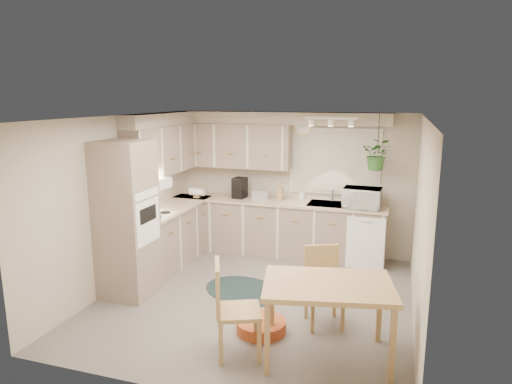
% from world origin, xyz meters
% --- Properties ---
extents(floor, '(4.20, 4.20, 0.00)m').
position_xyz_m(floor, '(0.00, 0.00, 0.00)').
color(floor, '#6A645E').
rests_on(floor, ground).
extents(ceiling, '(4.20, 4.20, 0.00)m').
position_xyz_m(ceiling, '(0.00, 0.00, 2.40)').
color(ceiling, silver).
rests_on(ceiling, wall_back).
extents(wall_back, '(4.00, 0.04, 2.40)m').
position_xyz_m(wall_back, '(0.00, 2.10, 1.20)').
color(wall_back, '#BAAF9A').
rests_on(wall_back, floor).
extents(wall_front, '(4.00, 0.04, 2.40)m').
position_xyz_m(wall_front, '(0.00, -2.10, 1.20)').
color(wall_front, '#BAAF9A').
rests_on(wall_front, floor).
extents(wall_left, '(0.04, 4.20, 2.40)m').
position_xyz_m(wall_left, '(-2.00, 0.00, 1.20)').
color(wall_left, '#BAAF9A').
rests_on(wall_left, floor).
extents(wall_right, '(0.04, 4.20, 2.40)m').
position_xyz_m(wall_right, '(2.00, 0.00, 1.20)').
color(wall_right, '#BAAF9A').
rests_on(wall_right, floor).
extents(base_cab_left, '(0.60, 1.85, 0.90)m').
position_xyz_m(base_cab_left, '(-1.70, 0.88, 0.45)').
color(base_cab_left, gray).
rests_on(base_cab_left, floor).
extents(base_cab_back, '(3.60, 0.60, 0.90)m').
position_xyz_m(base_cab_back, '(-0.20, 1.80, 0.45)').
color(base_cab_back, gray).
rests_on(base_cab_back, floor).
extents(counter_left, '(0.64, 1.89, 0.04)m').
position_xyz_m(counter_left, '(-1.69, 0.88, 0.92)').
color(counter_left, tan).
rests_on(counter_left, base_cab_left).
extents(counter_back, '(3.64, 0.64, 0.04)m').
position_xyz_m(counter_back, '(-0.20, 1.79, 0.92)').
color(counter_back, tan).
rests_on(counter_back, base_cab_back).
extents(oven_stack, '(0.65, 0.65, 2.10)m').
position_xyz_m(oven_stack, '(-1.68, -0.38, 1.05)').
color(oven_stack, gray).
rests_on(oven_stack, floor).
extents(wall_oven_face, '(0.02, 0.56, 0.58)m').
position_xyz_m(wall_oven_face, '(-1.35, -0.38, 1.05)').
color(wall_oven_face, white).
rests_on(wall_oven_face, oven_stack).
extents(upper_cab_left, '(0.35, 2.00, 0.75)m').
position_xyz_m(upper_cab_left, '(-1.82, 1.00, 1.83)').
color(upper_cab_left, gray).
rests_on(upper_cab_left, wall_left).
extents(upper_cab_back, '(2.00, 0.35, 0.75)m').
position_xyz_m(upper_cab_back, '(-1.00, 1.93, 1.83)').
color(upper_cab_back, gray).
rests_on(upper_cab_back, wall_back).
extents(soffit_left, '(0.30, 2.00, 0.20)m').
position_xyz_m(soffit_left, '(-1.85, 1.00, 2.30)').
color(soffit_left, '#BAAF9A').
rests_on(soffit_left, wall_left).
extents(soffit_back, '(3.60, 0.30, 0.20)m').
position_xyz_m(soffit_back, '(-0.20, 1.95, 2.30)').
color(soffit_back, '#BAAF9A').
rests_on(soffit_back, wall_back).
extents(cooktop, '(0.52, 0.58, 0.02)m').
position_xyz_m(cooktop, '(-1.68, 0.30, 0.94)').
color(cooktop, white).
rests_on(cooktop, counter_left).
extents(range_hood, '(0.40, 0.60, 0.14)m').
position_xyz_m(range_hood, '(-1.70, 0.30, 1.40)').
color(range_hood, white).
rests_on(range_hood, upper_cab_left).
extents(window_blinds, '(1.40, 0.02, 1.00)m').
position_xyz_m(window_blinds, '(0.70, 2.07, 1.60)').
color(window_blinds, silver).
rests_on(window_blinds, wall_back).
extents(window_frame, '(1.50, 0.02, 1.10)m').
position_xyz_m(window_frame, '(0.70, 2.08, 1.60)').
color(window_frame, beige).
rests_on(window_frame, wall_back).
extents(sink, '(0.70, 0.48, 0.10)m').
position_xyz_m(sink, '(0.70, 1.80, 0.90)').
color(sink, '#A9ABB1').
rests_on(sink, counter_back).
extents(dishwasher_front, '(0.58, 0.02, 0.83)m').
position_xyz_m(dishwasher_front, '(1.30, 1.49, 0.42)').
color(dishwasher_front, white).
rests_on(dishwasher_front, base_cab_back).
extents(track_light_bar, '(0.80, 0.04, 0.04)m').
position_xyz_m(track_light_bar, '(0.70, 1.55, 2.33)').
color(track_light_bar, white).
rests_on(track_light_bar, ceiling).
extents(wall_clock, '(0.30, 0.03, 0.30)m').
position_xyz_m(wall_clock, '(0.15, 2.07, 2.18)').
color(wall_clock, gold).
rests_on(wall_clock, wall_back).
extents(dining_table, '(1.45, 1.11, 0.81)m').
position_xyz_m(dining_table, '(1.12, -1.10, 0.41)').
color(dining_table, '#B07D58').
rests_on(dining_table, floor).
extents(chair_left, '(0.62, 0.62, 1.01)m').
position_xyz_m(chair_left, '(0.24, -1.31, 0.50)').
color(chair_left, '#B07D58').
rests_on(chair_left, floor).
extents(chair_back, '(0.57, 0.57, 0.92)m').
position_xyz_m(chair_back, '(0.98, -0.43, 0.46)').
color(chair_back, '#B07D58').
rests_on(chair_back, floor).
extents(braided_rug, '(1.43, 1.28, 0.01)m').
position_xyz_m(braided_rug, '(-0.24, 0.18, 0.01)').
color(braided_rug, black).
rests_on(braided_rug, floor).
extents(pet_bed, '(0.75, 0.75, 0.13)m').
position_xyz_m(pet_bed, '(0.33, -0.81, 0.07)').
color(pet_bed, '#C64627').
rests_on(pet_bed, floor).
extents(microwave, '(0.59, 0.35, 0.39)m').
position_xyz_m(microwave, '(1.21, 1.70, 1.14)').
color(microwave, white).
rests_on(microwave, counter_back).
extents(soap_bottle, '(0.10, 0.20, 0.09)m').
position_xyz_m(soap_bottle, '(0.20, 1.95, 0.98)').
color(soap_bottle, white).
rests_on(soap_bottle, counter_back).
extents(hanging_plant, '(0.48, 0.53, 0.38)m').
position_xyz_m(hanging_plant, '(1.40, 1.70, 1.74)').
color(hanging_plant, '#2D6126').
rests_on(hanging_plant, ceiling).
extents(coffee_maker, '(0.23, 0.26, 0.35)m').
position_xyz_m(coffee_maker, '(-0.86, 1.80, 1.12)').
color(coffee_maker, black).
rests_on(coffee_maker, counter_back).
extents(toaster, '(0.30, 0.22, 0.16)m').
position_xyz_m(toaster, '(-0.50, 1.82, 1.02)').
color(toaster, '#A9ABB1').
rests_on(toaster, counter_back).
extents(knife_block, '(0.09, 0.09, 0.21)m').
position_xyz_m(knife_block, '(-0.16, 1.85, 1.04)').
color(knife_block, '#B07D58').
rests_on(knife_block, counter_back).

